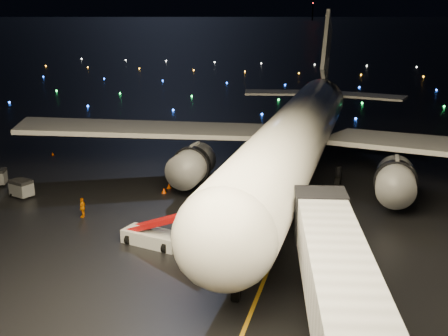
{
  "coord_description": "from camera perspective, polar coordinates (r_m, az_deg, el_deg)",
  "views": [
    {
      "loc": [
        17.91,
        -30.82,
        17.75
      ],
      "look_at": [
        6.89,
        12.0,
        5.0
      ],
      "focal_mm": 45.0,
      "sensor_mm": 36.0,
      "label": 1
    }
  ],
  "objects": [
    {
      "name": "belt_loader",
      "position": [
        43.63,
        -7.32,
        -5.65
      ],
      "size": [
        7.23,
        3.47,
        3.39
      ],
      "primitive_type": null,
      "rotation": [
        0.0,
        0.0,
        -0.23
      ],
      "color": "silver",
      "rests_on": "ground"
    },
    {
      "name": "safety_cone_2",
      "position": [
        55.75,
        -6.12,
        -2.29
      ],
      "size": [
        0.6,
        0.6,
        0.53
      ],
      "primitive_type": "cone",
      "rotation": [
        0.0,
        0.0,
        0.34
      ],
      "color": "#F04400",
      "rests_on": "ground"
    },
    {
      "name": "lane_centre",
      "position": [
        49.48,
        6.64,
        -5.04
      ],
      "size": [
        0.25,
        80.0,
        0.02
      ],
      "primitive_type": "cube",
      "color": "gold",
      "rests_on": "ground"
    },
    {
      "name": "baggage_cart_0",
      "position": [
        57.48,
        -19.88,
        -1.99
      ],
      "size": [
        2.38,
        2.0,
        1.72
      ],
      "primitive_type": "cube",
      "rotation": [
        0.0,
        0.0,
        -0.33
      ],
      "color": "slate",
      "rests_on": "ground"
    },
    {
      "name": "ground",
      "position": [
        331.77,
        11.61,
        12.7
      ],
      "size": [
        2000.0,
        2000.0,
        0.0
      ],
      "primitive_type": "plane",
      "color": "black",
      "rests_on": "ground"
    },
    {
      "name": "taxiway_lights",
      "position": [
        139.1,
        7.0,
        8.71
      ],
      "size": [
        164.0,
        92.0,
        0.36
      ],
      "primitive_type": null,
      "color": "black",
      "rests_on": "ground"
    },
    {
      "name": "airliner",
      "position": [
        58.28,
        7.83,
        6.96
      ],
      "size": [
        62.31,
        59.32,
        17.32
      ],
      "primitive_type": null,
      "rotation": [
        0.0,
        0.0,
        -0.02
      ],
      "color": "white",
      "rests_on": "ground"
    },
    {
      "name": "safety_cone_0",
      "position": [
        55.23,
        1.12,
        -2.39
      ],
      "size": [
        0.58,
        0.58,
        0.51
      ],
      "primitive_type": "cone",
      "rotation": [
        0.0,
        0.0,
        0.39
      ],
      "color": "#F04400",
      "rests_on": "ground"
    },
    {
      "name": "crew_c",
      "position": [
        50.53,
        -14.18,
        -3.91
      ],
      "size": [
        0.56,
        1.09,
        1.79
      ],
      "primitive_type": "imported",
      "rotation": [
        0.0,
        0.0,
        -1.45
      ],
      "color": "orange",
      "rests_on": "ground"
    },
    {
      "name": "safety_cone_3",
      "position": [
        72.59,
        -17.01,
        1.4
      ],
      "size": [
        0.52,
        0.52,
        0.46
      ],
      "primitive_type": "cone",
      "rotation": [
        0.0,
        0.0,
        0.36
      ],
      "color": "#F04400",
      "rests_on": "ground"
    },
    {
      "name": "safety_cone_1",
      "position": [
        57.15,
        -5.62,
        -1.81
      ],
      "size": [
        0.51,
        0.51,
        0.53
      ],
      "primitive_type": "cone",
      "rotation": [
        0.0,
        0.0,
        -0.12
      ],
      "color": "#F04400",
      "rests_on": "ground"
    }
  ]
}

